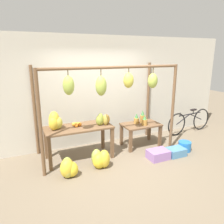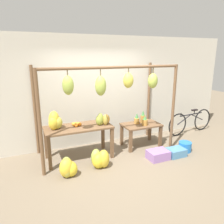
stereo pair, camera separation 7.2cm
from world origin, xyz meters
name	(u,v)px [view 1 (the left image)]	position (x,y,z in m)	size (l,w,h in m)	color
ground_plane	(123,168)	(0.00, 0.00, 0.00)	(20.00, 20.00, 0.00)	#756651
shop_wall_back	(96,92)	(0.00, 1.56, 1.40)	(8.00, 0.08, 2.80)	beige
stall_awning	(110,92)	(-0.03, 0.58, 1.54)	(3.16, 1.22, 2.11)	brown
display_table_main	(79,132)	(-0.70, 0.83, 0.65)	(1.49, 0.68, 0.77)	brown
display_table_side	(141,128)	(0.96, 0.87, 0.48)	(0.97, 0.60, 0.60)	brown
banana_pile_on_table	(55,122)	(-1.20, 0.87, 0.94)	(0.32, 0.32, 0.39)	gold
orange_pile	(77,124)	(-0.72, 0.87, 0.81)	(0.21, 0.19, 0.09)	orange
pineapple_cluster	(141,119)	(0.98, 0.90, 0.72)	(0.32, 0.34, 0.33)	#B27F38
banana_pile_ground_left	(68,168)	(-1.12, 0.15, 0.18)	(0.46, 0.42, 0.39)	yellow
banana_pile_ground_right	(100,159)	(-0.41, 0.24, 0.18)	(0.46, 0.47, 0.39)	gold
fruit_crate_white	(158,154)	(0.94, 0.06, 0.10)	(0.47, 0.35, 0.21)	#9970B7
blue_bucket	(185,146)	(1.80, 0.14, 0.12)	(0.31, 0.31, 0.24)	blue
parked_bicycle	(189,121)	(2.84, 1.12, 0.36)	(1.73, 0.20, 0.72)	black
papaya_pile	(103,120)	(-0.15, 0.73, 0.89)	(0.39, 0.27, 0.29)	#93A33D
fruit_crate_purple	(176,152)	(1.43, 0.02, 0.09)	(0.42, 0.31, 0.19)	#4C84B2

